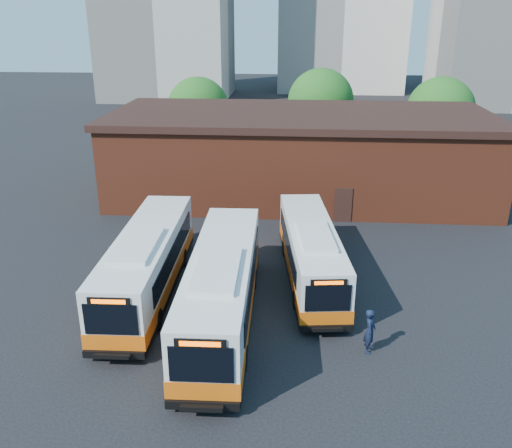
# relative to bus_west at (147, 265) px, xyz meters

# --- Properties ---
(ground) EXTENTS (220.00, 220.00, 0.00)m
(ground) POSITION_rel_bus_west_xyz_m (7.52, -3.03, -1.55)
(ground) COLOR black
(bus_west) EXTENTS (2.94, 12.60, 3.41)m
(bus_west) POSITION_rel_bus_west_xyz_m (0.00, 0.00, 0.00)
(bus_west) COLOR silver
(bus_west) RESTS_ON ground
(bus_midwest) EXTENTS (3.02, 13.12, 3.55)m
(bus_midwest) POSITION_rel_bus_west_xyz_m (4.11, -2.50, 0.06)
(bus_midwest) COLOR silver
(bus_midwest) RESTS_ON ground
(bus_mideast) EXTENTS (3.65, 11.70, 3.14)m
(bus_mideast) POSITION_rel_bus_west_xyz_m (8.20, 2.18, -0.12)
(bus_mideast) COLOR silver
(bus_mideast) RESTS_ON ground
(transit_worker) EXTENTS (0.59, 0.79, 1.97)m
(transit_worker) POSITION_rel_bus_west_xyz_m (10.56, -4.32, -0.56)
(transit_worker) COLOR black
(transit_worker) RESTS_ON ground
(depot_building) EXTENTS (28.60, 12.60, 6.40)m
(depot_building) POSITION_rel_bus_west_xyz_m (7.52, 16.96, 1.71)
(depot_building) COLOR maroon
(depot_building) RESTS_ON ground
(tree_west) EXTENTS (6.00, 6.00, 7.65)m
(tree_west) POSITION_rel_bus_west_xyz_m (-2.48, 28.97, 3.10)
(tree_west) COLOR #382314
(tree_west) RESTS_ON ground
(tree_mid) EXTENTS (6.56, 6.56, 8.36)m
(tree_mid) POSITION_rel_bus_west_xyz_m (9.52, 30.97, 3.53)
(tree_mid) COLOR #382314
(tree_mid) RESTS_ON ground
(tree_east) EXTENTS (6.24, 6.24, 7.96)m
(tree_east) POSITION_rel_bus_west_xyz_m (20.52, 27.97, 3.28)
(tree_east) COLOR #382314
(tree_east) RESTS_ON ground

